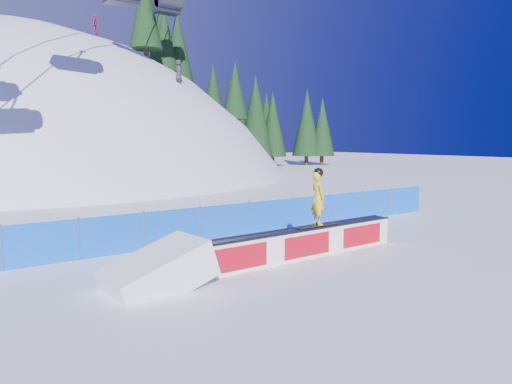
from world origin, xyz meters
TOP-DOWN VIEW (x-y plane):
  - ground at (0.00, 0.00)m, footprint 160.00×160.00m
  - snow_hill at (0.00, 42.00)m, footprint 64.00×64.00m
  - treeline at (24.77, 41.89)m, footprint 24.44×12.16m
  - safety_fence at (0.00, 4.50)m, footprint 22.05×0.05m
  - rail_box at (0.26, 0.85)m, footprint 7.42×0.73m
  - snow_ramp at (-4.37, 0.72)m, footprint 2.56×1.64m
  - snowboarder at (0.90, 0.87)m, footprint 1.66×0.66m
  - distant_skiers at (0.95, 30.52)m, footprint 16.02×10.27m

SIDE VIEW (x-z plane):
  - snow_hill at x=0.00m, z-range -50.00..14.00m
  - ground at x=0.00m, z-range 0.00..0.00m
  - snow_ramp at x=-4.37m, z-range -0.78..0.78m
  - rail_box at x=0.26m, z-range -0.01..0.88m
  - safety_fence at x=0.00m, z-range -0.05..1.25m
  - snowboarder at x=0.90m, z-range 0.87..2.60m
  - treeline at x=24.77m, z-range -1.23..19.83m
  - distant_skiers at x=0.95m, z-range 8.27..15.12m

